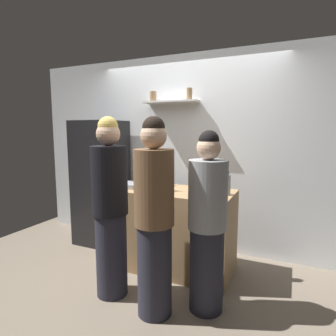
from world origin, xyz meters
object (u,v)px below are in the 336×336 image
Objects in this scene: wine_bottle_green_glass at (158,176)px; wine_bottle_amber_glass at (204,182)px; person_grey_hoodie at (207,225)px; person_brown_jacket at (154,219)px; wine_bottle_dark_glass at (164,182)px; water_bottle_plastic at (227,184)px; person_blonde at (110,209)px; baking_pan at (126,185)px; refrigerator at (101,182)px; utensil_holder at (204,184)px.

wine_bottle_green_glass reaches higher than wine_bottle_amber_glass.
person_brown_jacket is at bearing 22.35° from person_grey_hoodie.
wine_bottle_dark_glass is (0.19, -0.26, -0.01)m from wine_bottle_green_glass.
wine_bottle_dark_glass is at bearing -172.09° from water_bottle_plastic.
wine_bottle_green_glass is 0.17× the size of person_blonde.
wine_bottle_amber_glass is (0.94, 0.11, 0.08)m from baking_pan.
wine_bottle_dark_glass is at bearing -53.39° from wine_bottle_green_glass.
person_grey_hoodie reaches higher than wine_bottle_dark_glass.
baking_pan is (0.67, -0.39, 0.09)m from refrigerator.
water_bottle_plastic is (0.31, -0.21, 0.06)m from utensil_holder.
baking_pan is 1.15× the size of wine_bottle_green_glass.
person_grey_hoodie reaches higher than baking_pan.
person_blonde reaches higher than water_bottle_plastic.
wine_bottle_green_glass is (0.32, 0.24, 0.09)m from baking_pan.
person_blonde is 0.93m from person_grey_hoodie.
wine_bottle_dark_glass is 1.14× the size of water_bottle_plastic.
person_brown_jacket is (0.26, -0.75, -0.18)m from wine_bottle_dark_glass.
baking_pan is 0.20× the size of person_brown_jacket.
person_grey_hoodie is at bearing -70.69° from utensil_holder.
person_brown_jacket is (0.78, -0.77, -0.10)m from baking_pan.
person_grey_hoodie is at bearing -37.63° from wine_bottle_dark_glass.
baking_pan is 1.30m from person_grey_hoodie.
refrigerator is at bearing -35.73° from person_grey_hoodie.
water_bottle_plastic is (0.26, -0.04, 0.01)m from wine_bottle_amber_glass.
wine_bottle_amber_glass is (0.42, 0.14, -0.00)m from wine_bottle_dark_glass.
refrigerator is 1.01× the size of person_brown_jacket.
person_blonde reaches higher than baking_pan.
wine_bottle_amber_glass reaches higher than water_bottle_plastic.
refrigerator is at bearing 170.24° from water_bottle_plastic.
wine_bottle_amber_glass is (0.05, -0.16, 0.05)m from utensil_holder.
person_brown_jacket is at bearing -65.73° from wine_bottle_green_glass.
utensil_holder is at bearing 106.12° from wine_bottle_amber_glass.
utensil_holder is 0.88m from person_grey_hoodie.
refrigerator is 1.08× the size of person_grey_hoodie.
person_blonde is at bearing -0.18° from person_grey_hoodie.
person_grey_hoodie reaches higher than water_bottle_plastic.
refrigerator reaches higher than water_bottle_plastic.
wine_bottle_green_glass is at bearing 136.19° from person_blonde.
wine_bottle_green_glass is 1.18× the size of water_bottle_plastic.
wine_bottle_amber_glass is 1.16× the size of water_bottle_plastic.
refrigerator is at bearing 73.75° from person_brown_jacket.
wine_bottle_dark_glass is at bearing -141.18° from utensil_holder.
wine_bottle_green_glass reaches higher than utensil_holder.
wine_bottle_dark_glass is at bearing 41.85° from person_brown_jacket.
utensil_holder is 0.76× the size of wine_bottle_dark_glass.
person_blonde reaches higher than utensil_holder.
wine_bottle_amber_glass is at bearing -73.88° from utensil_holder.
baking_pan is at bearing -30.34° from refrigerator.
utensil_holder is at bearing 106.60° from person_blonde.
person_brown_jacket is (0.46, -1.01, -0.19)m from wine_bottle_green_glass.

